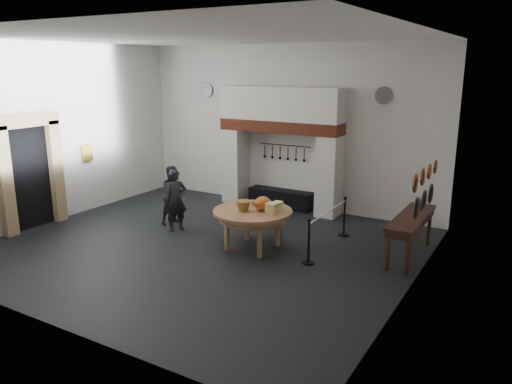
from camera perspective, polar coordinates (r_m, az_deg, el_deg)
The scene contains 39 objects.
floor at distance 11.25m, azimuth -6.05°, elevation -6.21°, with size 9.00×8.00×0.02m, color black.
ceiling at distance 10.56m, azimuth -6.72°, elevation 17.32°, with size 9.00×8.00×0.02m, color silver.
wall_back at distance 14.05m, azimuth 3.51°, elevation 7.42°, with size 9.00×0.02×4.50m, color silver.
wall_front at distance 7.91m, azimuth -23.95°, elevation 0.81°, with size 9.00×0.02×4.50m, color silver.
wall_left at distance 13.83m, azimuth -21.59°, elevation 6.34°, with size 0.02×8.00×4.50m, color silver.
wall_right at distance 8.79m, azimuth 17.91°, elevation 2.60°, with size 0.02×8.00×4.50m, color silver.
chimney_pier_left at distance 14.66m, azimuth -2.34°, elevation 3.08°, with size 0.55×0.70×2.15m, color silver.
chimney_pier_right at distance 13.33m, azimuth 8.40°, elevation 1.79°, with size 0.55×0.70×2.15m, color silver.
hearth_brick_band at distance 13.73m, azimuth 2.84°, elevation 7.53°, with size 3.50×0.72×0.32m, color #9E442B.
chimney_hood at distance 13.67m, azimuth 2.87°, elevation 10.07°, with size 3.50×0.70×0.90m, color silver.
iron_range at distance 14.18m, azimuth 2.87°, elevation -0.74°, with size 1.90×0.45×0.50m, color black.
utensil_rail at distance 14.05m, azimuth 3.33°, elevation 5.37°, with size 0.02×0.02×1.60m, color black.
door_recess at distance 13.38m, azimuth -24.46°, elevation 1.47°, with size 0.04×1.10×2.50m, color black.
door_jamb_near at distance 12.92m, azimuth -26.76°, elevation 1.02°, with size 0.22×0.30×2.60m, color tan.
door_jamb_far at distance 13.70m, azimuth -21.89°, elevation 2.21°, with size 0.22×0.30×2.60m, color tan.
door_lintel at distance 13.10m, azimuth -24.86°, elevation 7.40°, with size 0.22×1.70×0.30m, color tan.
wall_plaque at distance 14.38m, azimuth -18.74°, elevation 4.24°, with size 0.05×0.34×0.44m, color gold.
work_table at distance 10.83m, azimuth -0.37°, elevation -2.26°, with size 1.73×1.73×0.07m, color tan.
pumpkin at distance 10.76m, azimuth 0.81°, elevation -1.31°, with size 0.36×0.36×0.31m, color #D2491D.
cheese_block_big at distance 10.51m, azimuth 1.83°, elevation -1.91°, with size 0.22×0.22×0.24m, color #DACD82.
cheese_block_small at distance 10.77m, azimuth 2.50°, elevation -1.61°, with size 0.18×0.18×0.20m, color #FFFD98.
wicker_basket at distance 10.74m, azimuth -1.47°, elevation -1.60°, with size 0.32×0.32×0.22m, color olive.
bread_loaf at distance 11.14m, azimuth 0.11°, elevation -1.25°, with size 0.31×0.18×0.13m, color #A47D3A.
visitor_near at distance 12.19m, azimuth -9.13°, elevation -0.94°, with size 0.55×0.36×1.52m, color #222227.
visitor_far at distance 12.74m, azimuth -9.38°, elevation -0.36°, with size 0.72×0.56×1.49m, color #222127.
side_table at distance 10.82m, azimuth 17.35°, elevation -2.77°, with size 0.55×2.20×0.06m, color #381E14.
pewter_jug at distance 11.35m, azimuth 18.11°, elevation -1.31°, with size 0.12×0.12×0.22m, color #515156.
copper_pan_a at distance 9.05m, azimuth 17.80°, elevation 0.99°, with size 0.34×0.34×0.03m, color #C6662D.
copper_pan_b at distance 9.57m, azimuth 18.55°, elevation 1.63°, with size 0.32×0.32×0.03m, color #C6662D.
copper_pan_c at distance 10.10m, azimuth 19.23°, elevation 2.21°, with size 0.30×0.30×0.03m, color #C6662D.
copper_pan_d at distance 10.63m, azimuth 19.83°, elevation 2.73°, with size 0.28×0.28×0.03m, color #C6662D.
pewter_plate_left at distance 9.36m, azimuth 17.85°, elevation -1.75°, with size 0.40×0.40×0.03m, color #4C4C51.
pewter_plate_mid at distance 9.93m, azimuth 18.64°, elevation -0.92°, with size 0.40×0.40×0.03m, color #4C4C51.
pewter_plate_right at distance 10.50m, azimuth 19.34°, elevation -0.17°, with size 0.40×0.40×0.03m, color #4C4C51.
pewter_plate_back_left at distance 15.35m, azimuth -5.70°, elevation 11.52°, with size 0.44×0.44×0.03m, color #4C4C51.
pewter_plate_back_right at distance 12.93m, azimuth 14.39°, elevation 10.65°, with size 0.44×0.44×0.03m, color #4C4C51.
barrier_post_near at distance 10.16m, azimuth 6.04°, elevation -5.78°, with size 0.05×0.05×0.90m, color black.
barrier_post_far at distance 11.92m, azimuth 10.06°, elevation -2.88°, with size 0.05×0.05×0.90m, color black.
barrier_rope at distance 10.91m, azimuth 8.29°, elevation -2.22°, with size 0.04×0.04×2.00m, color silver.
Camera 1 is at (6.33, -8.43, 3.93)m, focal length 35.00 mm.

